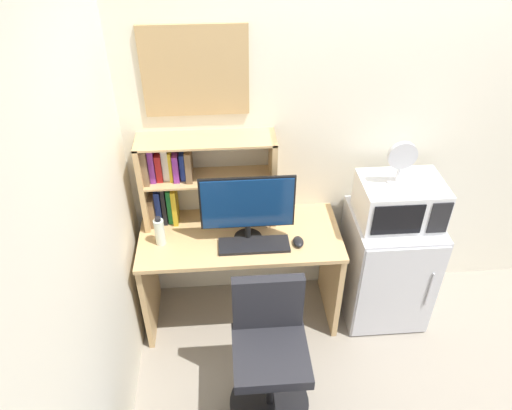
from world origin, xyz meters
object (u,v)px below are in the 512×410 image
monitor (248,206)px  desk_fan (401,160)px  keyboard (254,245)px  water_bottle (160,232)px  computer_mouse (298,242)px  mini_fridge (386,265)px  microwave (400,201)px  hutch_bookshelf (186,176)px  desk_chair (269,357)px  wall_corkboard (195,72)px

monitor → desk_fan: bearing=2.5°
keyboard → water_bottle: water_bottle is taller
computer_mouse → mini_fridge: 0.75m
microwave → mini_fridge: bearing=-90.3°
hutch_bookshelf → keyboard: bearing=-37.4°
computer_mouse → hutch_bookshelf: bearing=155.6°
monitor → microwave: 0.96m
water_bottle → desk_fan: size_ratio=0.70×
desk_chair → hutch_bookshelf: bearing=117.1°
water_bottle → desk_fan: (1.46, 0.04, 0.42)m
microwave → computer_mouse: bearing=-169.3°
hutch_bookshelf → mini_fridge: hutch_bookshelf is taller
mini_fridge → desk_chair: 1.12m
mini_fridge → computer_mouse: bearing=-169.6°
desk_fan → mini_fridge: bearing=3.3°
water_bottle → microwave: (1.50, 0.05, 0.11)m
hutch_bookshelf → keyboard: (0.40, -0.31, -0.33)m
hutch_bookshelf → desk_chair: size_ratio=0.94×
hutch_bookshelf → wall_corkboard: 0.65m
monitor → mini_fridge: size_ratio=0.71×
keyboard → microwave: microwave is taller
mini_fridge → water_bottle: bearing=-178.4°
desk_fan → computer_mouse: bearing=-169.0°
hutch_bookshelf → desk_chair: 1.19m
water_bottle → monitor: bearing=0.0°
desk_chair → monitor: bearing=97.0°
monitor → desk_fan: (0.91, 0.04, 0.25)m
keyboard → desk_chair: size_ratio=0.49×
monitor → desk_fan: desk_fan is taller
computer_mouse → desk_fan: 0.79m
computer_mouse → monitor: bearing=166.1°
mini_fridge → wall_corkboard: 1.82m
water_bottle → desk_chair: bearing=-45.9°
keyboard → water_bottle: (-0.58, 0.08, 0.08)m
computer_mouse → water_bottle: bearing=174.9°
microwave → desk_fan: desk_fan is taller
keyboard → computer_mouse: computer_mouse is taller
water_bottle → mini_fridge: (1.50, 0.04, -0.43)m
water_bottle → desk_chair: (0.62, -0.64, -0.43)m
microwave → desk_chair: bearing=-142.1°
computer_mouse → desk_chair: 0.71m
water_bottle → mini_fridge: 1.56m
wall_corkboard → computer_mouse: bearing=-34.7°
microwave → desk_fan: 0.31m
keyboard → mini_fridge: (0.93, 0.12, -0.35)m
desk_chair → wall_corkboard: size_ratio=1.47×
computer_mouse → wall_corkboard: 1.19m
microwave → desk_chair: 1.24m
water_bottle → desk_fan: bearing=1.6°
water_bottle → wall_corkboard: (0.27, 0.32, 0.88)m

